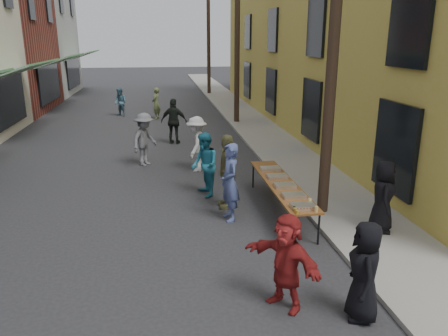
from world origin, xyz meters
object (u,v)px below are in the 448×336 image
object	(u,v)px
guest_front_c	(205,165)
guest_front_a	(365,271)
serving_table	(281,184)
utility_pole_near	(335,21)
utility_pole_far	(209,33)
catering_tray_sausage	(303,206)
server	(383,197)
utility_pole_mid	(237,30)

from	to	relation	value
guest_front_c	guest_front_a	bearing A→B (deg)	5.79
serving_table	utility_pole_near	bearing A→B (deg)	-18.60
utility_pole_far	catering_tray_sausage	world-z (taller)	utility_pole_far
serving_table	catering_tray_sausage	size ratio (longest dim) A/B	8.00
utility_pole_near	utility_pole_far	bearing A→B (deg)	90.00
utility_pole_far	server	world-z (taller)	utility_pole_far
utility_pole_mid	server	distance (m)	13.80
utility_pole_mid	catering_tray_sausage	distance (m)	13.87
utility_pole_mid	server	world-z (taller)	utility_pole_mid
utility_pole_near	catering_tray_sausage	size ratio (longest dim) A/B	18.00
utility_pole_near	serving_table	xyz separation A→B (m)	(-0.97, 0.32, -3.79)
serving_table	server	xyz separation A→B (m)	(1.79, -1.62, 0.18)
utility_pole_near	utility_pole_mid	size ratio (longest dim) A/B	1.00
utility_pole_far	server	xyz separation A→B (m)	(0.82, -25.30, -3.61)
utility_pole_far	serving_table	size ratio (longest dim) A/B	2.25
utility_pole_far	guest_front_c	world-z (taller)	utility_pole_far
server	utility_pole_near	bearing A→B (deg)	51.98
utility_pole_near	catering_tray_sausage	world-z (taller)	utility_pole_near
utility_pole_mid	guest_front_a	world-z (taller)	utility_pole_mid
utility_pole_mid	utility_pole_near	bearing A→B (deg)	-90.00
catering_tray_sausage	guest_front_c	size ratio (longest dim) A/B	0.29
catering_tray_sausage	guest_front_a	size ratio (longest dim) A/B	0.31
catering_tray_sausage	guest_front_c	bearing A→B (deg)	119.52
utility_pole_far	utility_pole_mid	bearing A→B (deg)	-90.00
utility_pole_near	server	bearing A→B (deg)	-57.69
utility_pole_mid	guest_front_c	size ratio (longest dim) A/B	5.13
utility_pole_far	guest_front_a	world-z (taller)	utility_pole_far
guest_front_a	server	size ratio (longest dim) A/B	1.00
catering_tray_sausage	utility_pole_mid	bearing A→B (deg)	85.86
serving_table	guest_front_a	distance (m)	4.36
utility_pole_mid	serving_table	world-z (taller)	utility_pole_mid
utility_pole_near	utility_pole_far	size ratio (longest dim) A/B	1.00
utility_pole_near	server	distance (m)	3.92
utility_pole_near	server	xyz separation A→B (m)	(0.82, -1.30, -3.61)
utility_pole_near	serving_table	distance (m)	3.92
server	utility_pole_far	bearing A→B (deg)	21.53
guest_front_c	utility_pole_mid	bearing A→B (deg)	153.73
serving_table	catering_tray_sausage	xyz separation A→B (m)	(-0.00, -1.65, 0.08)
guest_front_a	guest_front_c	xyz separation A→B (m)	(-1.80, 5.77, 0.08)
catering_tray_sausage	guest_front_a	distance (m)	2.71
utility_pole_mid	catering_tray_sausage	size ratio (longest dim) A/B	18.00
utility_pole_near	catering_tray_sausage	bearing A→B (deg)	-126.06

